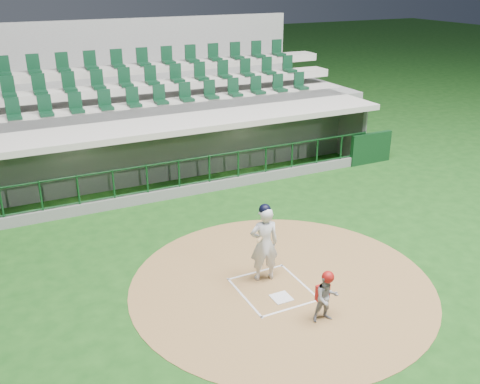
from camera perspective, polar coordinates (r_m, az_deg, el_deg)
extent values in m
plane|color=#144012|center=(12.93, 2.85, -9.73)|extent=(120.00, 120.00, 0.00)
cylinder|color=brown|center=(12.91, 4.46, -9.80)|extent=(7.20, 7.20, 0.01)
cube|color=silver|center=(12.41, 4.43, -11.17)|extent=(0.43, 0.43, 0.02)
cube|color=silver|center=(12.41, 0.43, -11.15)|extent=(0.05, 1.80, 0.01)
cube|color=white|center=(13.04, 6.42, -9.48)|extent=(0.05, 1.80, 0.01)
cube|color=white|center=(13.34, 1.70, -8.55)|extent=(1.55, 0.05, 0.01)
cube|color=white|center=(12.10, 5.53, -12.23)|extent=(1.55, 0.05, 0.01)
cube|color=slate|center=(19.36, -7.92, -0.39)|extent=(15.00, 3.00, 0.10)
cube|color=gray|center=(20.32, -9.58, 4.83)|extent=(15.00, 0.20, 2.70)
cube|color=#A5A092|center=(20.14, -9.52, 5.42)|extent=(13.50, 0.04, 0.90)
cube|color=slate|center=(22.20, 10.63, 6.26)|extent=(0.20, 3.00, 2.70)
cube|color=#A8A398|center=(18.22, -8.14, 7.63)|extent=(15.40, 3.50, 0.20)
cube|color=slate|center=(17.73, -6.43, -0.04)|extent=(15.00, 0.15, 0.40)
cube|color=black|center=(17.19, -6.65, 4.81)|extent=(15.00, 0.01, 0.95)
cube|color=brown|center=(20.19, -8.92, 1.37)|extent=(12.75, 0.40, 0.45)
cube|color=white|center=(17.84, -17.58, 6.05)|extent=(1.30, 0.35, 0.04)
cube|color=white|center=(19.57, 0.08, 8.48)|extent=(1.30, 0.35, 0.04)
cube|color=black|center=(21.25, 13.77, 4.56)|extent=(1.80, 0.18, 1.20)
imported|color=#B51322|center=(19.10, -23.33, 0.32)|extent=(1.15, 0.87, 1.58)
imported|color=maroon|center=(19.13, -16.87, 1.35)|extent=(1.03, 0.66, 1.64)
imported|color=maroon|center=(20.02, -5.69, 3.18)|extent=(0.94, 0.78, 1.65)
imported|color=#B32113|center=(21.35, 1.28, 4.42)|extent=(1.53, 1.01, 1.58)
cube|color=slate|center=(21.76, -10.92, 6.73)|extent=(17.00, 6.50, 2.50)
cube|color=#A29E93|center=(20.08, -9.97, 8.89)|extent=(16.60, 0.95, 0.30)
cube|color=#AAA69A|center=(20.86, -10.84, 10.88)|extent=(16.60, 0.95, 0.30)
cube|color=#A19D92|center=(21.67, -11.66, 12.72)|extent=(16.60, 0.95, 0.30)
cube|color=gray|center=(24.64, -13.34, 11.63)|extent=(17.00, 0.25, 5.05)
imported|color=silver|center=(12.64, 2.60, -5.54)|extent=(0.76, 0.58, 1.88)
sphere|color=black|center=(12.25, 2.67, -1.90)|extent=(0.28, 0.28, 0.28)
cylinder|color=tan|center=(12.20, 2.15, -5.05)|extent=(0.58, 0.79, 0.39)
imported|color=gray|center=(11.54, 9.21, -11.07)|extent=(0.60, 0.51, 1.10)
sphere|color=maroon|center=(11.27, 9.37, -8.94)|extent=(0.26, 0.26, 0.26)
cube|color=#B31513|center=(11.61, 8.80, -10.49)|extent=(0.32, 0.10, 0.35)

